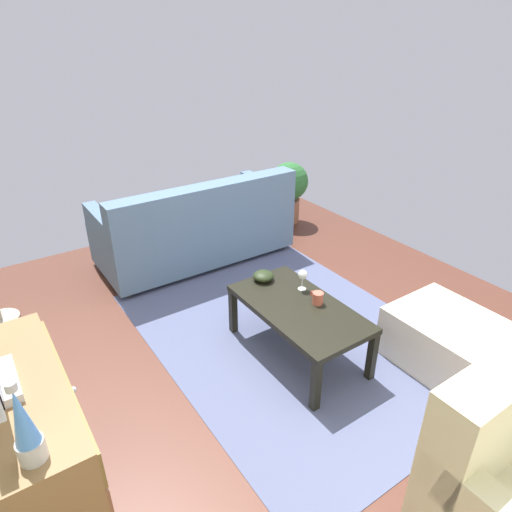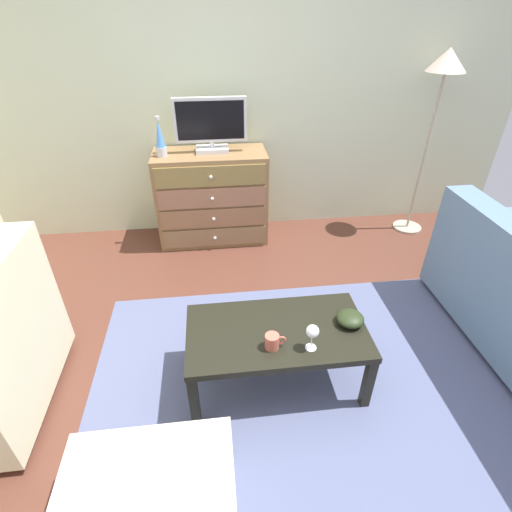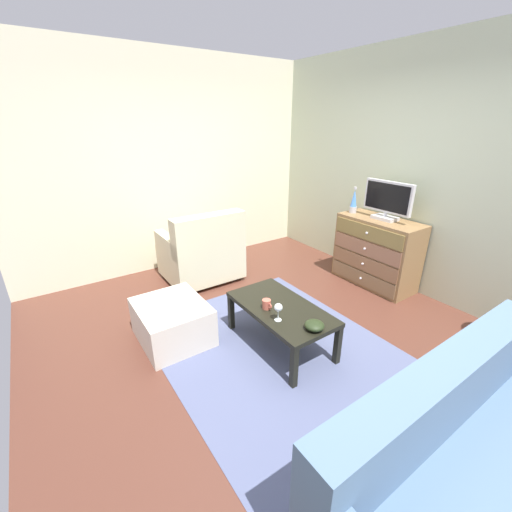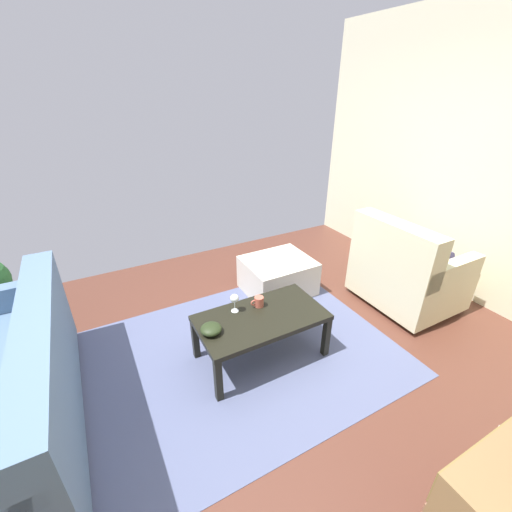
{
  "view_description": "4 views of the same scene",
  "coord_description": "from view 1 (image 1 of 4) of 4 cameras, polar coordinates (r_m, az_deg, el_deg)",
  "views": [
    {
      "loc": [
        -1.94,
        1.57,
        2.13
      ],
      "look_at": [
        0.23,
        0.1,
        0.76
      ],
      "focal_mm": 31.4,
      "sensor_mm": 36.0,
      "label": 1
    },
    {
      "loc": [
        -0.29,
        -1.66,
        1.94
      ],
      "look_at": [
        -0.07,
        0.16,
        0.74
      ],
      "focal_mm": 26.95,
      "sensor_mm": 36.0,
      "label": 2
    },
    {
      "loc": [
        1.98,
        -1.73,
        1.95
      ],
      "look_at": [
        -0.23,
        -0.22,
        0.84
      ],
      "focal_mm": 23.01,
      "sensor_mm": 36.0,
      "label": 3
    },
    {
      "loc": [
        1.06,
        1.73,
        2.02
      ],
      "look_at": [
        0.06,
        -0.12,
        0.94
      ],
      "focal_mm": 23.32,
      "sensor_mm": 36.0,
      "label": 4
    }
  ],
  "objects": [
    {
      "name": "dresser",
      "position": [
        2.36,
        -27.02,
        -22.52
      ],
      "size": [
        1.0,
        0.49,
        0.85
      ],
      "color": "olive",
      "rests_on": "ground_plane"
    },
    {
      "name": "bowl_decorative",
      "position": [
        3.36,
        0.93,
        -2.56
      ],
      "size": [
        0.16,
        0.16,
        0.07
      ],
      "primitive_type": "ellipsoid",
      "color": "#222D16",
      "rests_on": "coffee_table"
    },
    {
      "name": "coffee_table",
      "position": [
        3.13,
        5.44,
        -7.07
      ],
      "size": [
        1.02,
        0.55,
        0.41
      ],
      "color": "black",
      "rests_on": "ground_plane"
    },
    {
      "name": "wine_glass",
      "position": [
        3.23,
        5.97,
        -2.46
      ],
      "size": [
        0.07,
        0.07,
        0.16
      ],
      "color": "silver",
      "rests_on": "coffee_table"
    },
    {
      "name": "lava_lamp",
      "position": [
        1.68,
        -27.43,
        -18.75
      ],
      "size": [
        0.09,
        0.09,
        0.33
      ],
      "color": "#B7B7BC",
      "rests_on": "dresser"
    },
    {
      "name": "ground_plane",
      "position": [
        3.3,
        3.76,
        -13.34
      ],
      "size": [
        5.27,
        4.42,
        0.05
      ],
      "primitive_type": "cube",
      "color": "#552E23"
    },
    {
      "name": "area_rug",
      "position": [
        3.5,
        4.39,
        -9.99
      ],
      "size": [
        2.6,
        1.9,
        0.01
      ],
      "primitive_type": "cube",
      "color": "#505778",
      "rests_on": "ground_plane"
    },
    {
      "name": "potted_plant",
      "position": [
        5.3,
        4.23,
        8.79
      ],
      "size": [
        0.44,
        0.44,
        0.72
      ],
      "color": "brown",
      "rests_on": "ground_plane"
    },
    {
      "name": "couch_large",
      "position": [
        4.46,
        -7.63,
        3.58
      ],
      "size": [
        0.85,
        1.86,
        0.85
      ],
      "color": "#332319",
      "rests_on": "ground_plane"
    },
    {
      "name": "ottoman",
      "position": [
        3.41,
        22.95,
        -9.8
      ],
      "size": [
        0.7,
        0.6,
        0.37
      ],
      "primitive_type": "cube",
      "rotation": [
        0.0,
        0.0,
        0.0
      ],
      "color": "beige",
      "rests_on": "ground_plane"
    },
    {
      "name": "mug",
      "position": [
        3.12,
        7.84,
        -5.3
      ],
      "size": [
        0.11,
        0.08,
        0.08
      ],
      "color": "#B95846",
      "rests_on": "coffee_table"
    }
  ]
}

